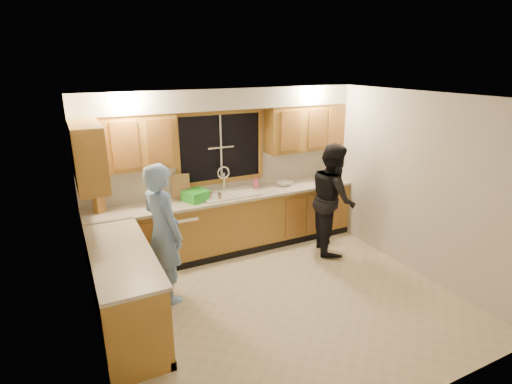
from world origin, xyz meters
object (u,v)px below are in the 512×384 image
dishwasher (177,236)px  dish_crate (196,196)px  bowl (284,184)px  stove (133,318)px  woman (333,198)px  knife_block (99,204)px  soap_bottle (256,182)px  sink (229,198)px  man (163,233)px

dishwasher → dish_crate: dish_crate is taller
bowl → dishwasher: bearing=-178.5°
stove → bowl: bowl is taller
dishwasher → woman: size_ratio=0.48×
stove → bowl: bearing=33.5°
knife_block → bowl: (2.85, -0.04, -0.09)m
dish_crate → bowl: bearing=2.5°
dishwasher → woman: woman is taller
dishwasher → woman: (2.28, -0.69, 0.45)m
stove → soap_bottle: 3.12m
sink → knife_block: (-1.85, 0.07, 0.17)m
bowl → dish_crate: bearing=-177.5°
stove → man: 1.16m
dish_crate → bowl: size_ratio=1.34×
dish_crate → knife_block: bearing=175.4°
woman → knife_block: size_ratio=7.39×
stove → bowl: 3.40m
dishwasher → soap_bottle: soap_bottle is taller
dishwasher → stove: stove is taller
man → dish_crate: (0.71, 0.86, 0.12)m
sink → bowl: 1.01m
sink → woman: (1.43, -0.71, -0.01)m
dishwasher → bowl: size_ratio=3.39×
dishwasher → bowl: (1.85, 0.05, 0.54)m
soap_bottle → dishwasher: bearing=-173.2°
stove → woman: 3.44m
man → bowl: size_ratio=7.27×
sink → dishwasher: (-0.85, -0.01, -0.45)m
dishwasher → man: 1.07m
man → bowl: 2.43m
man → dish_crate: 1.12m
stove → woman: bearing=19.1°
knife_block → stove: bearing=-120.5°
sink → bowl: (1.00, 0.03, 0.08)m
woman → dish_crate: woman is taller
soap_bottle → bowl: (0.46, -0.12, -0.06)m
sink → soap_bottle: 0.58m
sink → knife_block: bearing=177.8°
sink → woman: bearing=-26.3°
bowl → knife_block: bearing=179.2°
sink → woman: size_ratio=0.50×
soap_bottle → stove: bearing=-139.9°
woman → man: bearing=116.3°
soap_bottle → sink: bearing=-164.4°
knife_block → soap_bottle: 2.40m
man → woman: 2.68m
soap_bottle → bowl: soap_bottle is taller
man → knife_block: size_ratio=7.59×
man → knife_block: (-0.61, 0.97, 0.16)m
stove → knife_block: bearing=91.5°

